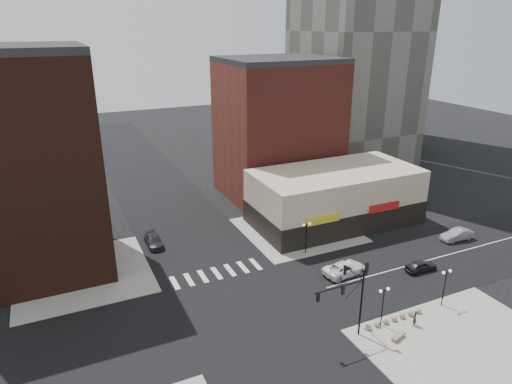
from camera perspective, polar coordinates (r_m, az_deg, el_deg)
ground at (r=48.73m, az=-1.38°, el=-14.56°), size 240.00×240.00×0.00m
road_ew at (r=48.73m, az=-1.38°, el=-14.55°), size 200.00×14.00×0.02m
road_ns at (r=48.72m, az=-1.38°, el=-14.55°), size 14.00×200.00×0.02m
sidewalk_nw at (r=58.29m, az=-20.78°, el=-9.60°), size 15.00×15.00×0.12m
sidewalk_ne at (r=65.66m, az=5.18°, el=-4.76°), size 15.00×15.00×0.12m
sidewalk_se at (r=47.97m, az=24.88°, el=-17.32°), size 18.00×14.00×0.12m
building_nw at (r=57.37m, az=-27.15°, el=2.53°), size 16.00×15.00×25.00m
building_ne_midrise at (r=76.63m, az=2.78°, el=7.67°), size 18.00×15.00×22.00m
building_ne_row at (r=68.03m, az=9.82°, el=-1.09°), size 24.20×12.20×8.00m
traffic_signal at (r=43.47m, az=11.84°, el=-11.98°), size 5.59×3.09×7.77m
street_lamp_se_a at (r=46.33m, az=15.66°, el=-12.57°), size 1.22×0.32×4.16m
street_lamp_se_b at (r=51.37m, az=22.63°, el=-9.99°), size 1.22×0.32×4.16m
street_lamp_ne at (r=58.08m, az=6.33°, el=-4.79°), size 1.22×0.32×4.16m
bollard_row at (r=48.87m, az=16.87°, el=-14.87°), size 6.89×0.59×0.59m
white_suv at (r=55.39m, az=11.02°, el=-9.36°), size 5.68×3.07×1.51m
dark_sedan_east at (r=58.52m, az=19.92°, el=-8.67°), size 4.03×1.73×1.36m
silver_sedan at (r=68.14m, az=23.84°, el=-4.91°), size 4.76×1.90×1.54m
dark_sedan_north at (r=62.43m, az=-12.65°, el=-5.97°), size 1.94×4.77×1.38m
pedestrian at (r=48.55m, az=19.21°, el=-14.70°), size 0.68×0.58×1.59m
stone_bench at (r=46.73m, az=17.36°, el=-16.86°), size 1.83×1.04×0.41m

